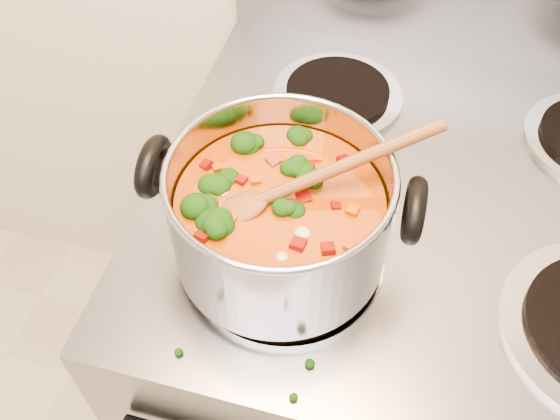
# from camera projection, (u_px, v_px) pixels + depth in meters

# --- Properties ---
(electric_range) EXTENTS (0.78, 0.70, 1.08)m
(electric_range) POSITION_uv_depth(u_px,v_px,m) (400.00, 352.00, 1.17)
(electric_range) COLOR gray
(electric_range) RESTS_ON ground
(stockpot) EXTENTS (0.30, 0.25, 0.15)m
(stockpot) POSITION_uv_depth(u_px,v_px,m) (280.00, 216.00, 0.69)
(stockpot) COLOR #A8A8B0
(stockpot) RESTS_ON electric_range
(wooden_spoon) EXTENTS (0.24, 0.16, 0.09)m
(wooden_spoon) POSITION_uv_depth(u_px,v_px,m) (291.00, 187.00, 0.66)
(wooden_spoon) COLOR brown
(wooden_spoon) RESTS_ON stockpot
(cooktop_crumbs) EXTENTS (0.08, 0.23, 0.01)m
(cooktop_crumbs) POSITION_uv_depth(u_px,v_px,m) (177.00, 209.00, 0.79)
(cooktop_crumbs) COLOR black
(cooktop_crumbs) RESTS_ON electric_range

